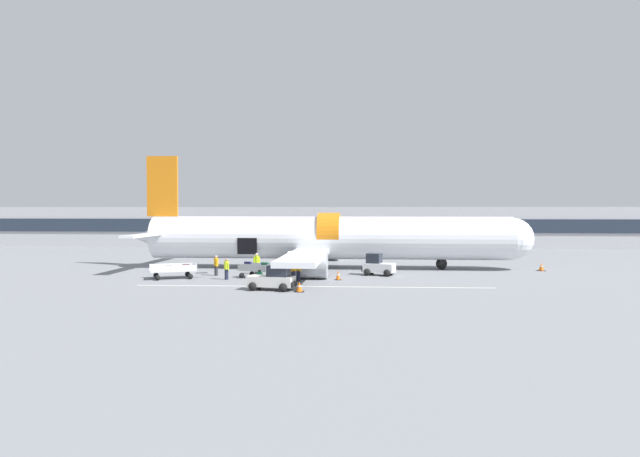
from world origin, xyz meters
The scene contains 18 objects.
ground_plane centered at (0.00, 0.00, 0.00)m, with size 500.00×500.00×0.00m, color slate.
apron_marking_line centered at (2.33, -4.34, 0.00)m, with size 24.18×0.88×0.01m.
terminal_strip centered at (0.00, 39.00, 2.77)m, with size 101.96×11.23×5.54m.
airplane centered at (2.13, 7.69, 2.62)m, with size 35.51×29.30×10.00m.
baggage_tug_lead centered at (6.78, 2.70, 0.71)m, with size 2.73×2.17×1.74m.
baggage_tug_mid centered at (-0.08, -6.24, 0.69)m, with size 3.27×2.03×1.64m.
baggage_cart_loading centered at (-2.39, 0.21, 0.58)m, with size 3.45×2.37×1.20m.
baggage_cart_queued centered at (-8.51, -0.66, 0.56)m, with size 4.26×2.99×1.07m.
ground_crew_loader_a centered at (0.74, -2.54, 0.92)m, with size 0.52×0.60×1.76m.
ground_crew_loader_b centered at (-2.94, 2.83, 0.88)m, with size 0.54×0.53×1.68m.
ground_crew_driver centered at (-5.89, 1.40, 0.83)m, with size 0.48×0.54×1.59m.
ground_crew_supervisor centered at (-4.45, -1.02, 0.83)m, with size 0.50×0.50×1.57m.
ground_crew_helper centered at (1.00, -1.61, 0.85)m, with size 0.51×0.51×1.61m.
suitcase_on_tarmac_upright centered at (-1.73, -2.24, 0.38)m, with size 0.40×0.32×0.87m.
suitcase_on_tarmac_spare centered at (-0.26, -1.18, 0.25)m, with size 0.48×0.34×0.59m.
safety_cone_nose centered at (20.65, 7.18, 0.32)m, with size 0.61×0.61×0.69m.
safety_cone_engine_left centered at (1.70, -6.85, 0.31)m, with size 0.58×0.58×0.66m.
safety_cone_wingtip centered at (3.81, -0.53, 0.33)m, with size 0.47×0.47×0.71m.
Camera 1 is at (6.06, -42.35, 5.19)m, focal length 32.00 mm.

